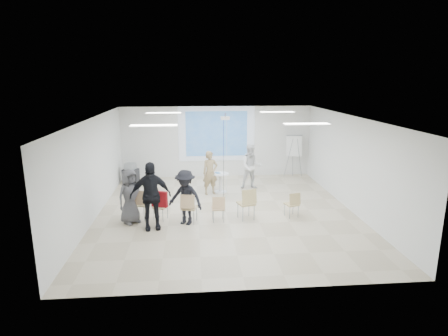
{
  "coord_description": "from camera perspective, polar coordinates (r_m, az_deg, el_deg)",
  "views": [
    {
      "loc": [
        -1.02,
        -11.17,
        4.16
      ],
      "look_at": [
        0.0,
        0.8,
        1.25
      ],
      "focal_mm": 30.0,
      "sensor_mm": 36.0,
      "label": 1
    }
  ],
  "objects": [
    {
      "name": "flipchart_easel",
      "position": [
        16.2,
        10.62,
        3.33
      ],
      "size": [
        0.78,
        0.59,
        1.81
      ],
      "rotation": [
        0.0,
        0.0,
        -0.09
      ],
      "color": "gray",
      "rests_on": "floor"
    },
    {
      "name": "audience_outer",
      "position": [
        11.18,
        -14.15,
        -3.75
      ],
      "size": [
        1.05,
        1.02,
        1.81
      ],
      "primitive_type": "imported",
      "rotation": [
        0.0,
        0.0,
        0.72
      ],
      "color": "#525257",
      "rests_on": "floor"
    },
    {
      "name": "player_right",
      "position": [
        14.24,
        4.21,
        0.55
      ],
      "size": [
        0.93,
        0.75,
        1.9
      ],
      "primitive_type": "imported",
      "rotation": [
        0.0,
        0.0,
        0.02
      ],
      "color": "white",
      "rests_on": "floor"
    },
    {
      "name": "red_jacket",
      "position": [
        11.09,
        -9.81,
        -4.67
      ],
      "size": [
        0.49,
        0.3,
        0.47
      ],
      "primitive_type": "cube",
      "rotation": [
        0.0,
        0.0,
        -0.41
      ],
      "color": "#A3141A",
      "rests_on": "chair_left_mid"
    },
    {
      "name": "wall_back",
      "position": [
        15.98,
        -1.14,
        4.03
      ],
      "size": [
        8.0,
        0.1,
        3.0
      ],
      "primitive_type": "cube",
      "color": "silver",
      "rests_on": "floor"
    },
    {
      "name": "projection_halo",
      "position": [
        15.86,
        -1.13,
        5.24
      ],
      "size": [
        3.2,
        0.01,
        2.3
      ],
      "primitive_type": "cube",
      "color": "silver",
      "rests_on": "wall_back"
    },
    {
      "name": "projection_image",
      "position": [
        15.85,
        -1.13,
        5.23
      ],
      "size": [
        2.6,
        0.01,
        1.9
      ],
      "primitive_type": "cube",
      "color": "#326CAD",
      "rests_on": "wall_back"
    },
    {
      "name": "audience_left",
      "position": [
        10.56,
        -11.17,
        -3.46
      ],
      "size": [
        1.41,
        1.0,
        2.22
      ],
      "primitive_type": "imported",
      "rotation": [
        0.0,
        0.0,
        0.18
      ],
      "color": "black",
      "rests_on": "floor"
    },
    {
      "name": "chair_far_left",
      "position": [
        11.44,
        -12.83,
        -5.09
      ],
      "size": [
        0.54,
        0.56,
        0.95
      ],
      "rotation": [
        0.0,
        0.0,
        -0.23
      ],
      "color": "tan",
      "rests_on": "floor"
    },
    {
      "name": "player_left",
      "position": [
        13.54,
        -2.13,
        -0.3
      ],
      "size": [
        0.77,
        0.64,
        1.81
      ],
      "primitive_type": "imported",
      "rotation": [
        0.0,
        0.0,
        0.33
      ],
      "color": "tan",
      "rests_on": "floor"
    },
    {
      "name": "chair_left_mid",
      "position": [
        11.32,
        -9.84,
        -5.62
      ],
      "size": [
        0.5,
        0.52,
        0.8
      ],
      "rotation": [
        0.0,
        0.0,
        -0.41
      ],
      "color": "tan",
      "rests_on": "floor"
    },
    {
      "name": "controller_left",
      "position": [
        13.73,
        -1.44,
        1.13
      ],
      "size": [
        0.08,
        0.13,
        0.04
      ],
      "primitive_type": "cube",
      "rotation": [
        0.0,
        0.0,
        0.33
      ],
      "color": "silver",
      "rests_on": "player_left"
    },
    {
      "name": "fluor_panel_se",
      "position": [
        10.2,
        12.47,
        6.6
      ],
      "size": [
        1.2,
        0.3,
        0.02
      ],
      "primitive_type": "cube",
      "color": "white",
      "rests_on": "ceiling"
    },
    {
      "name": "chair_right_inner",
      "position": [
        11.17,
        3.57,
        -5.11
      ],
      "size": [
        0.58,
        0.6,
        0.98
      ],
      "rotation": [
        0.0,
        0.0,
        0.29
      ],
      "color": "tan",
      "rests_on": "floor"
    },
    {
      "name": "fluor_panel_ne",
      "position": [
        13.57,
        8.1,
        8.45
      ],
      "size": [
        1.2,
        0.3,
        0.02
      ],
      "primitive_type": "cube",
      "color": "white",
      "rests_on": "ceiling"
    },
    {
      "name": "chair_left_inner",
      "position": [
        10.95,
        -5.42,
        -5.77
      ],
      "size": [
        0.52,
        0.55,
        0.91
      ],
      "rotation": [
        0.0,
        0.0,
        -0.25
      ],
      "color": "tan",
      "rests_on": "floor"
    },
    {
      "name": "ceiling",
      "position": [
        11.27,
        0.35,
        7.96
      ],
      "size": [
        8.0,
        9.0,
        0.1
      ],
      "primitive_type": "cube",
      "color": "white",
      "rests_on": "wall_back"
    },
    {
      "name": "av_cart",
      "position": [
        15.49,
        -14.02,
        -0.9
      ],
      "size": [
        0.68,
        0.61,
        0.84
      ],
      "rotation": [
        0.0,
        0.0,
        -0.35
      ],
      "color": "black",
      "rests_on": "floor"
    },
    {
      "name": "ceiling_projector",
      "position": [
        12.8,
        0.18,
        7.01
      ],
      "size": [
        0.3,
        0.25,
        3.0
      ],
      "color": "white",
      "rests_on": "ceiling"
    },
    {
      "name": "controller_right",
      "position": [
        14.38,
        3.37,
        2.06
      ],
      "size": [
        0.04,
        0.13,
        0.04
      ],
      "primitive_type": "cube",
      "rotation": [
        0.0,
        0.0,
        0.02
      ],
      "color": "white",
      "rests_on": "player_right"
    },
    {
      "name": "wall_left",
      "position": [
        11.88,
        -19.51,
        -0.12
      ],
      "size": [
        0.1,
        9.0,
        3.0
      ],
      "primitive_type": "cube",
      "color": "silver",
      "rests_on": "floor"
    },
    {
      "name": "fluor_panel_nw",
      "position": [
        13.26,
        -9.18,
        8.29
      ],
      "size": [
        1.2,
        0.3,
        0.02
      ],
      "primitive_type": "cube",
      "color": "white",
      "rests_on": "ceiling"
    },
    {
      "name": "pedestal_table",
      "position": [
        13.81,
        -0.54,
        -2.09
      ],
      "size": [
        0.79,
        0.79,
        0.76
      ],
      "rotation": [
        0.0,
        0.0,
        0.35
      ],
      "color": "silver",
      "rests_on": "floor"
    },
    {
      "name": "laptop",
      "position": [
        11.06,
        -5.31,
        -5.85
      ],
      "size": [
        0.38,
        0.32,
        0.03
      ],
      "primitive_type": "imported",
      "rotation": [
        0.0,
        0.0,
        2.89
      ],
      "color": "black",
      "rests_on": "chair_left_inner"
    },
    {
      "name": "chair_center",
      "position": [
        11.03,
        -0.87,
        -5.91
      ],
      "size": [
        0.39,
        0.41,
        0.8
      ],
      "rotation": [
        0.0,
        0.0,
        0.03
      ],
      "color": "tan",
      "rests_on": "floor"
    },
    {
      "name": "fluor_panel_sw",
      "position": [
        9.8,
        -10.64,
        6.4
      ],
      "size": [
        1.2,
        0.3,
        0.02
      ],
      "primitive_type": "cube",
      "color": "white",
      "rests_on": "ceiling"
    },
    {
      "name": "chair_right_far",
      "position": [
        11.58,
        10.46,
        -5.21
      ],
      "size": [
        0.47,
        0.49,
        0.79
      ],
      "rotation": [
        0.0,
        0.0,
        0.29
      ],
      "color": "#CFB778",
      "rests_on": "floor"
    },
    {
      "name": "wall_right",
      "position": [
        12.55,
        19.08,
        0.62
      ],
      "size": [
        0.1,
        9.0,
        3.0
      ],
      "primitive_type": "cube",
      "color": "silver",
      "rests_on": "floor"
    },
    {
      "name": "floor",
      "position": [
        11.98,
        0.33,
        -6.96
      ],
      "size": [
        8.0,
        9.0,
        0.1
      ],
      "primitive_type": "cube",
      "color": "beige",
      "rests_on": "ground"
    },
    {
      "name": "audience_mid",
      "position": [
        10.8,
        -5.92,
        -3.94
      ],
      "size": [
        1.35,
        1.12,
        1.83
      ],
      "primitive_type": "imported",
      "rotation": [
        0.0,
        0.0,
        -0.48
      ],
      "color": "black",
      "rests_on": "floor"
    }
  ]
}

